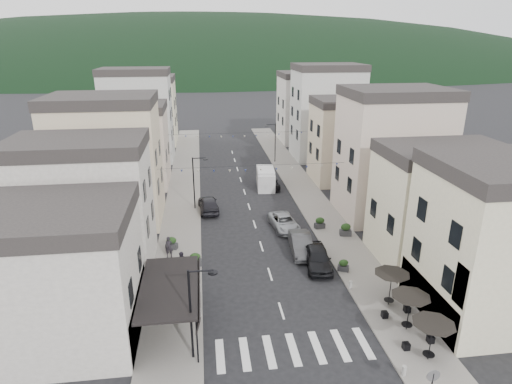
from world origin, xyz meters
The scene contains 30 objects.
ground centered at (0.00, 0.00, 0.00)m, with size 700.00×700.00×0.00m, color black.
sidewalk_left centered at (-7.50, 32.00, 0.06)m, with size 4.00×76.00×0.12m, color slate.
sidewalk_right centered at (7.50, 32.00, 0.06)m, with size 4.00×76.00×0.12m, color slate.
hill_backdrop centered at (0.00, 300.00, 0.00)m, with size 640.00×360.00×70.00m, color black.
boutique_building centered at (-15.50, 5.00, 4.00)m, with size 12.00×8.00×8.00m, color #ACA59D.
bistro_building centered at (14.50, 4.00, 5.00)m, with size 10.00×8.00×10.00m, color beige.
boutique_awning centered at (-7.25, 5.00, 3.11)m, with size 3.77×7.50×3.28m.
buildings_row_left centered at (-14.50, 37.75, 6.12)m, with size 10.20×54.16×14.00m.
buildings_row_right centered at (14.50, 36.59, 6.32)m, with size 10.20×54.16×14.50m.
cafe_terrace centered at (7.70, 2.80, 2.36)m, with size 2.50×8.10×2.53m.
streetlamp_left_near centered at (-5.82, 2.00, 3.70)m, with size 1.70×0.56×6.00m.
streetlamp_left_far centered at (-5.82, 26.00, 3.70)m, with size 1.70×0.56×6.00m.
streetlamp_right_far centered at (5.82, 44.00, 3.70)m, with size 1.70×0.56×6.00m.
traffic_sign centered at (5.80, -3.50, 1.93)m, with size 0.70×0.07×2.70m.
bollards centered at (0.00, 5.50, 0.42)m, with size 11.66×10.26×0.60m.
bunting_near centered at (0.00, 22.00, 5.65)m, with size 19.00×0.28×0.62m.
bunting_far centered at (0.00, 38.00, 5.65)m, with size 19.00×0.28×0.62m.
parked_car_a centered at (4.11, 11.68, 0.86)m, with size 2.02×5.03×1.71m, color black.
parked_car_b centered at (3.33, 14.36, 0.83)m, with size 1.76×5.04×1.66m, color #333335.
parked_car_c centered at (2.80, 19.59, 0.70)m, with size 2.31×5.01×1.39m, color #95989D.
parked_car_d centered at (3.30, 32.44, 0.75)m, with size 2.11×5.19×1.51m, color black.
parked_car_e centered at (-4.60, 25.22, 0.85)m, with size 2.00×4.98×1.70m, color black.
delivery_van centered at (2.88, 32.47, 1.27)m, with size 2.63×5.56×2.58m.
pedestrian_a centered at (-8.24, 14.79, 1.07)m, with size 0.69×0.45×1.90m, color black.
pedestrian_b centered at (-7.01, 11.91, 1.06)m, with size 0.91×0.71×1.87m, color #26222D.
planter_la centered at (-6.00, 12.97, 0.69)m, with size 1.13×0.76×1.17m.
planter_lb centered at (-8.13, 16.38, 0.67)m, with size 1.14×0.84×1.14m.
planter_ra centered at (6.00, 10.61, 0.60)m, with size 1.01×0.80×1.00m.
planter_rb centered at (8.34, 17.04, 0.72)m, with size 1.20×0.81×1.24m.
planter_rc centered at (6.33, 19.02, 0.67)m, with size 1.07×0.67×1.14m.
Camera 1 is at (-5.05, -19.00, 18.00)m, focal length 30.00 mm.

